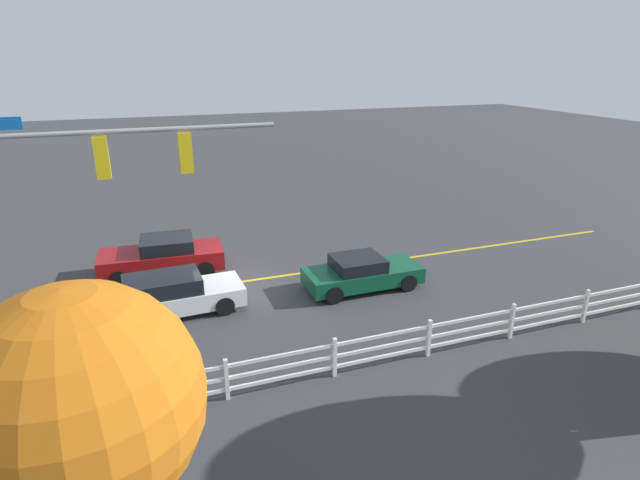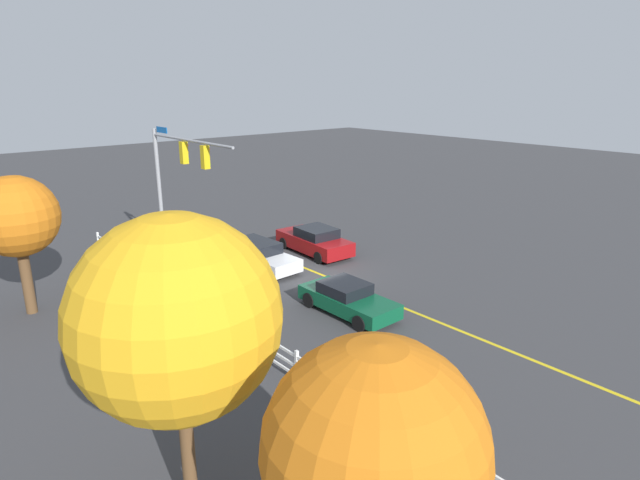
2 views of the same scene
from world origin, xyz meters
name	(u,v)px [view 2 (image 2 of 2)]	position (x,y,z in m)	size (l,w,h in m)	color
ground_plane	(314,272)	(0.00, 0.00, 0.00)	(120.00, 120.00, 0.00)	#38383A
lane_center_stripe	(373,296)	(-4.00, 0.00, 0.00)	(28.00, 0.16, 0.01)	gold
signal_assembly	(176,172)	(4.52, 4.67, 4.85)	(7.31, 0.38, 6.89)	gray
car_0	(315,241)	(2.25, -1.95, 0.70)	(4.80, 2.21, 1.46)	maroon
car_1	(348,299)	(-4.53, 2.07, 0.61)	(4.30, 1.86, 1.25)	#0C4C2D
car_2	(258,255)	(2.31, 1.69, 0.67)	(4.80, 1.98, 1.36)	silver
white_rail_fence	(223,320)	(-3.00, 6.89, 0.60)	(26.10, 0.10, 1.15)	white
tree_0	(177,318)	(-9.91, 11.80, 4.65)	(4.08, 4.08, 6.70)	brown
tree_1	(374,450)	(-14.34, 10.99, 3.91)	(3.32, 3.32, 5.59)	brown
tree_2	(16,217)	(3.84, 11.71, 3.97)	(3.16, 3.16, 5.59)	brown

